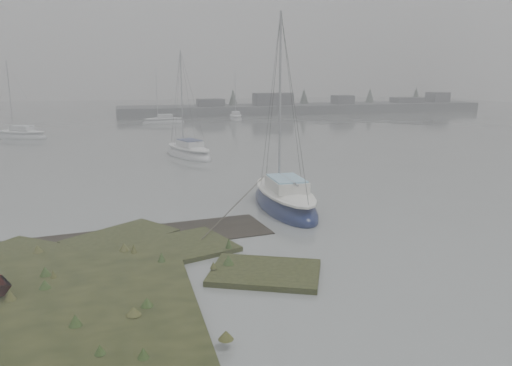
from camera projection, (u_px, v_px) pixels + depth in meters
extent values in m
plane|color=slate|center=(164.00, 146.00, 44.85)|extent=(160.00, 160.00, 0.00)
cube|color=#4C4F51|center=(306.00, 109.00, 81.60)|extent=(60.00, 8.00, 1.60)
cube|color=#424247|center=(211.00, 106.00, 76.31)|extent=(4.00, 3.00, 2.20)
cube|color=#424247|center=(273.00, 103.00, 78.83)|extent=(6.00, 3.00, 3.00)
cube|color=#424247|center=(342.00, 103.00, 82.01)|extent=(3.00, 3.00, 2.50)
cube|color=#424247|center=(407.00, 103.00, 85.19)|extent=(5.00, 3.00, 2.00)
cube|color=#424247|center=(437.00, 100.00, 86.67)|extent=(3.00, 3.00, 2.80)
cone|color=#384238|center=(233.00, 100.00, 79.06)|extent=(2.00, 2.00, 3.50)
cone|color=#384238|center=(304.00, 99.00, 82.19)|extent=(2.00, 2.00, 3.50)
cone|color=#384238|center=(370.00, 98.00, 85.32)|extent=(2.00, 2.00, 3.50)
cone|color=#384238|center=(416.00, 97.00, 87.66)|extent=(2.00, 2.00, 3.50)
ellipsoid|color=#0D163E|center=(284.00, 205.00, 24.39)|extent=(2.48, 7.15, 1.73)
ellipsoid|color=silver|center=(285.00, 191.00, 24.24)|extent=(1.99, 6.23, 0.49)
cube|color=silver|center=(287.00, 184.00, 23.86)|extent=(1.57, 2.47, 0.51)
cube|color=#8ABBD6|center=(287.00, 178.00, 23.80)|extent=(1.47, 2.26, 0.08)
cylinder|color=#939399|center=(280.00, 99.00, 24.15)|extent=(0.11, 0.11, 8.12)
cylinder|color=#939399|center=(288.00, 179.00, 23.61)|extent=(0.15, 2.84, 0.09)
ellipsoid|color=silver|center=(188.00, 155.00, 39.15)|extent=(4.08, 6.55, 1.51)
ellipsoid|color=silver|center=(188.00, 148.00, 39.02)|extent=(3.42, 5.66, 0.43)
cube|color=silver|center=(190.00, 143.00, 38.72)|extent=(1.99, 2.47, 0.44)
cube|color=#171F4B|center=(190.00, 140.00, 38.67)|extent=(1.85, 2.27, 0.07)
cylinder|color=#939399|center=(182.00, 97.00, 38.81)|extent=(0.10, 0.10, 7.12)
cylinder|color=#939399|center=(191.00, 140.00, 38.53)|extent=(0.94, 2.36, 0.08)
ellipsoid|color=silver|center=(21.00, 137.00, 50.00)|extent=(6.04, 4.45, 1.42)
ellipsoid|color=white|center=(20.00, 132.00, 49.88)|extent=(5.20, 3.76, 0.40)
cube|color=white|center=(22.00, 128.00, 49.75)|extent=(2.35, 2.05, 0.42)
cube|color=silver|center=(22.00, 126.00, 49.70)|extent=(2.17, 1.89, 0.07)
cylinder|color=#939399|center=(10.00, 95.00, 49.25)|extent=(0.09, 0.09, 6.66)
cylinder|color=#939399|center=(23.00, 126.00, 49.66)|extent=(2.09, 1.17, 0.07)
ellipsoid|color=silver|center=(236.00, 119.00, 69.60)|extent=(2.72, 5.46, 1.27)
ellipsoid|color=silver|center=(236.00, 115.00, 69.49)|extent=(2.25, 4.74, 0.36)
cube|color=silver|center=(236.00, 113.00, 69.21)|extent=(1.45, 1.98, 0.37)
cube|color=#ACAFB9|center=(236.00, 112.00, 69.16)|extent=(1.35, 1.82, 0.06)
cylinder|color=#939399|center=(235.00, 92.00, 69.44)|extent=(0.08, 0.08, 5.97)
cylinder|color=#939399|center=(236.00, 112.00, 69.02)|extent=(0.48, 2.06, 0.07)
ellipsoid|color=#B9BFC3|center=(164.00, 123.00, 64.35)|extent=(5.52, 2.01, 1.32)
ellipsoid|color=silver|center=(163.00, 119.00, 64.24)|extent=(4.80, 1.62, 0.37)
cube|color=silver|center=(165.00, 116.00, 64.24)|extent=(1.91, 1.24, 0.39)
cube|color=silver|center=(165.00, 114.00, 64.19)|extent=(1.75, 1.16, 0.06)
cylinder|color=#939399|center=(157.00, 92.00, 63.29)|extent=(0.09, 0.09, 6.23)
cylinder|color=#939399|center=(166.00, 114.00, 64.24)|extent=(2.18, 0.16, 0.07)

